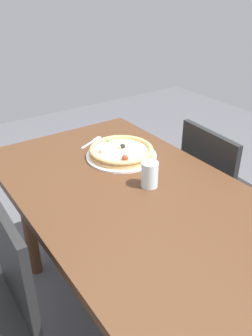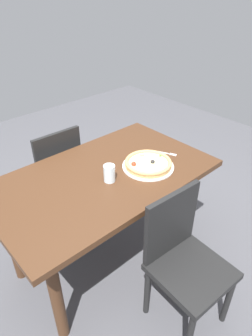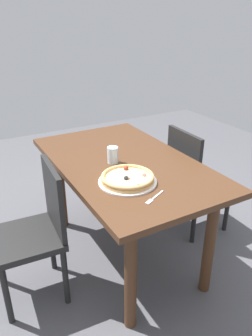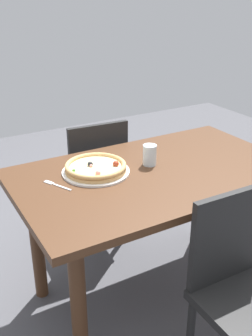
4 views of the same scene
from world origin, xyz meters
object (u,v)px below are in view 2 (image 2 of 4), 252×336
plate (148,166)px  pizza (148,163)px  drinking_glass (109,173)px  chair_near (54,172)px  chair_far (183,258)px  fork (167,153)px  dining_table (104,188)px

plate → pizza: (0.00, -0.00, 0.03)m
pizza → drinking_glass: size_ratio=2.83×
chair_near → drinking_glass: size_ratio=8.01×
chair_near → plate: chair_near is taller
chair_far → fork: size_ratio=5.58×
chair_far → pizza: 0.63m
pizza → drinking_glass: drinking_glass is taller
plate → pizza: size_ratio=1.10×
chair_near → plate: (-0.29, 0.77, 0.29)m
chair_near → chair_far: bearing=-85.4°
chair_far → pizza: bearing=-109.0°
dining_table → chair_near: 0.66m
drinking_glass → chair_near: bearing=-89.6°
dining_table → plate: plate is taller
chair_near → fork: size_ratio=5.58×
chair_far → drinking_glass: size_ratio=8.01×
dining_table → chair_far: 0.66m
plate → fork: (-0.23, -0.03, -0.00)m
pizza → fork: pizza is taller
dining_table → pizza: (-0.27, 0.13, 0.14)m
chair_far → plate: chair_far is taller
plate → fork: bearing=-172.3°
pizza → drinking_glass: 0.29m
fork → drinking_glass: (0.51, -0.02, 0.05)m
fork → plate: bearing=-107.8°
dining_table → plate: bearing=154.2°
dining_table → chair_near: (0.02, -0.63, -0.18)m
dining_table → pizza: bearing=154.3°
chair_near → plate: 0.87m
chair_far → plate: size_ratio=2.56×
chair_near → chair_far: 1.27m
chair_near → plate: bearing=-68.1°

